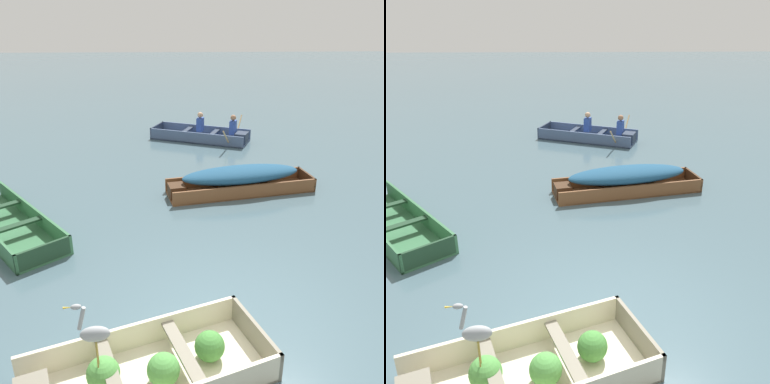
{
  "view_description": "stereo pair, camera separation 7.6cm",
  "coord_description": "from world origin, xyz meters",
  "views": [
    {
      "loc": [
        -0.6,
        -4.75,
        4.04
      ],
      "look_at": [
        -0.25,
        3.81,
        0.35
      ],
      "focal_mm": 40.0,
      "sensor_mm": 36.0,
      "label": 1
    },
    {
      "loc": [
        -0.52,
        -4.75,
        4.04
      ],
      "look_at": [
        -0.25,
        3.81,
        0.35
      ],
      "focal_mm": 40.0,
      "sensor_mm": 36.0,
      "label": 2
    }
  ],
  "objects": [
    {
      "name": "ground_plane",
      "position": [
        0.0,
        0.0,
        0.0
      ],
      "size": [
        80.0,
        80.0,
        0.0
      ],
      "primitive_type": "plane",
      "color": "#47606B"
    },
    {
      "name": "dinghy_cream_foreground",
      "position": [
        -1.01,
        -1.02,
        0.17
      ],
      "size": [
        3.12,
        2.16,
        0.43
      ],
      "color": "beige",
      "rests_on": "ground"
    },
    {
      "name": "skiff_wooden_brown_near_moored",
      "position": [
        0.9,
        4.59,
        0.36
      ],
      "size": [
        3.59,
        1.58,
        0.63
      ],
      "color": "brown",
      "rests_on": "ground"
    },
    {
      "name": "skiff_green_mid_moored",
      "position": [
        -4.04,
        3.03,
        0.13
      ],
      "size": [
        3.0,
        3.33,
        0.38
      ],
      "color": "#387047",
      "rests_on": "ground"
    },
    {
      "name": "rowboat_slate_blue_with_crew",
      "position": [
        0.42,
        8.96,
        0.19
      ],
      "size": [
        3.34,
        2.57,
        0.93
      ],
      "color": "#475B7F",
      "rests_on": "ground"
    },
    {
      "name": "heron_on_dinghy",
      "position": [
        -1.5,
        -1.15,
        0.89
      ],
      "size": [
        0.46,
        0.17,
        0.84
      ],
      "color": "olive",
      "rests_on": "dinghy_cream_foreground"
    }
  ]
}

